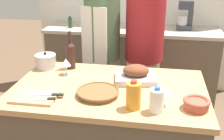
% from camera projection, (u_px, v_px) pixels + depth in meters
% --- Properties ---
extents(kitchen_island, '(1.39, 0.87, 0.87)m').
position_uv_depth(kitchen_island, '(109.00, 137.00, 2.19)').
color(kitchen_island, brown).
rests_on(kitchen_island, ground_plane).
extents(back_counter, '(2.18, 0.60, 0.91)m').
position_uv_depth(back_counter, '(131.00, 62.00, 3.69)').
color(back_counter, brown).
rests_on(back_counter, ground_plane).
extents(roasting_pan, '(0.34, 0.29, 0.13)m').
position_uv_depth(roasting_pan, '(136.00, 75.00, 2.11)').
color(roasting_pan, '#BCBCC1').
rests_on(roasting_pan, kitchen_island).
extents(wicker_basket, '(0.29, 0.29, 0.04)m').
position_uv_depth(wicker_basket, '(98.00, 92.00, 1.89)').
color(wicker_basket, brown).
rests_on(wicker_basket, kitchen_island).
extents(cutting_board, '(0.29, 0.22, 0.02)m').
position_uv_depth(cutting_board, '(35.00, 97.00, 1.86)').
color(cutting_board, tan).
rests_on(cutting_board, kitchen_island).
extents(stock_pot, '(0.18, 0.18, 0.14)m').
position_uv_depth(stock_pot, '(46.00, 61.00, 2.35)').
color(stock_pot, '#B7B7BC').
rests_on(stock_pot, kitchen_island).
extents(mixing_bowl, '(0.17, 0.17, 0.07)m').
position_uv_depth(mixing_bowl, '(196.00, 104.00, 1.72)').
color(mixing_bowl, '#A84C38').
rests_on(mixing_bowl, kitchen_island).
extents(juice_jug, '(0.09, 0.09, 0.19)m').
position_uv_depth(juice_jug, '(133.00, 96.00, 1.71)').
color(juice_jug, orange).
rests_on(juice_jug, kitchen_island).
extents(milk_jug, '(0.09, 0.09, 0.16)m').
position_uv_depth(milk_jug, '(157.00, 101.00, 1.67)').
color(milk_jug, white).
rests_on(milk_jug, kitchen_island).
extents(wine_bottle_green, '(0.07, 0.07, 0.32)m').
position_uv_depth(wine_bottle_green, '(71.00, 54.00, 2.32)').
color(wine_bottle_green, '#381E19').
rests_on(wine_bottle_green, kitchen_island).
extents(wine_glass_left, '(0.08, 0.08, 0.13)m').
position_uv_depth(wine_glass_left, '(66.00, 63.00, 2.21)').
color(wine_glass_left, silver).
rests_on(wine_glass_left, kitchen_island).
extents(wine_glass_right, '(0.08, 0.08, 0.13)m').
position_uv_depth(wine_glass_right, '(165.00, 91.00, 1.74)').
color(wine_glass_right, silver).
rests_on(wine_glass_right, kitchen_island).
extents(knife_chef, '(0.21, 0.05, 0.01)m').
position_uv_depth(knife_chef, '(49.00, 94.00, 1.87)').
color(knife_chef, '#B7B7BC').
rests_on(knife_chef, cutting_board).
extents(knife_paring, '(0.14, 0.07, 0.01)m').
position_uv_depth(knife_paring, '(45.00, 99.00, 1.81)').
color(knife_paring, '#B7B7BC').
rests_on(knife_paring, cutting_board).
extents(stand_mixer, '(0.18, 0.14, 0.34)m').
position_uv_depth(stand_mixer, '(185.00, 18.00, 3.39)').
color(stand_mixer, '#333842').
rests_on(stand_mixer, back_counter).
extents(condiment_bottle_tall, '(0.05, 0.05, 0.15)m').
position_uv_depth(condiment_bottle_tall, '(70.00, 23.00, 3.51)').
color(condiment_bottle_tall, '#234C28').
rests_on(condiment_bottle_tall, back_counter).
extents(condiment_bottle_short, '(0.05, 0.05, 0.21)m').
position_uv_depth(condiment_bottle_short, '(146.00, 19.00, 3.59)').
color(condiment_bottle_short, '#234C28').
rests_on(condiment_bottle_short, back_counter).
extents(person_cook_aproned, '(0.36, 0.39, 1.60)m').
position_uv_depth(person_cook_aproned, '(102.00, 47.00, 2.88)').
color(person_cook_aproned, beige).
rests_on(person_cook_aproned, ground_plane).
extents(person_cook_guest, '(0.38, 0.38, 1.63)m').
position_uv_depth(person_cook_guest, '(144.00, 49.00, 2.80)').
color(person_cook_guest, beige).
rests_on(person_cook_guest, ground_plane).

